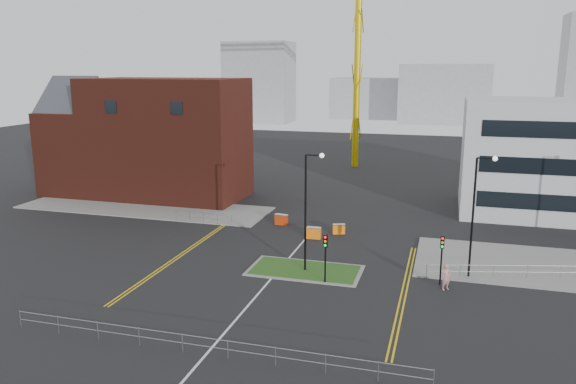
{
  "coord_description": "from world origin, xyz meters",
  "views": [
    {
      "loc": [
        12.0,
        -31.4,
        15.3
      ],
      "look_at": [
        -0.75,
        12.82,
        5.0
      ],
      "focal_mm": 35.0,
      "sensor_mm": 36.0,
      "label": 1
    }
  ],
  "objects": [
    {
      "name": "pavement_left",
      "position": [
        -20.0,
        22.0,
        0.06
      ],
      "size": [
        28.0,
        8.0,
        0.12
      ],
      "primitive_type": "cube",
      "color": "slate",
      "rests_on": "ground"
    },
    {
      "name": "pedestrian",
      "position": [
        12.41,
        7.17,
        0.94
      ],
      "size": [
        0.81,
        0.77,
        1.87
      ],
      "primitive_type": "imported",
      "rotation": [
        0.0,
        0.0,
        0.66
      ],
      "color": "#D18A87",
      "rests_on": "ground"
    },
    {
      "name": "skyline_a",
      "position": [
        -40.0,
        120.0,
        11.0
      ],
      "size": [
        18.0,
        12.0,
        22.0
      ],
      "primitive_type": "cube",
      "color": "gray",
      "rests_on": "ground"
    },
    {
      "name": "grass_island",
      "position": [
        2.0,
        8.0,
        0.06
      ],
      "size": [
        8.0,
        4.0,
        0.12
      ],
      "primitive_type": "cube",
      "color": "#1E4818",
      "rests_on": "ground"
    },
    {
      "name": "barrier_right",
      "position": [
        2.6,
        18.33,
        0.52
      ],
      "size": [
        1.19,
        0.76,
        0.95
      ],
      "color": "orange",
      "rests_on": "ground"
    },
    {
      "name": "pavement_right",
      "position": [
        22.0,
        14.0,
        0.06
      ],
      "size": [
        24.0,
        10.0,
        0.12
      ],
      "primitive_type": "cube",
      "color": "slate",
      "rests_on": "ground"
    },
    {
      "name": "traffic_light_island",
      "position": [
        4.0,
        5.98,
        2.57
      ],
      "size": [
        0.28,
        0.33,
        3.65
      ],
      "color": "black",
      "rests_on": "ground"
    },
    {
      "name": "yellow_right_b",
      "position": [
        9.8,
        6.0,
        0.01
      ],
      "size": [
        0.12,
        20.0,
        0.01
      ],
      "primitive_type": "cube",
      "color": "gold",
      "rests_on": "ground"
    },
    {
      "name": "streetlamp_island",
      "position": [
        2.22,
        8.0,
        5.41
      ],
      "size": [
        1.46,
        0.36,
        9.18
      ],
      "color": "black",
      "rests_on": "ground"
    },
    {
      "name": "traffic_light_right",
      "position": [
        12.0,
        7.98,
        2.57
      ],
      "size": [
        0.28,
        0.33,
        3.65
      ],
      "color": "black",
      "rests_on": "ground"
    },
    {
      "name": "railing_right",
      "position": [
        20.5,
        11.5,
        0.78
      ],
      "size": [
        19.05,
        5.05,
        1.1
      ],
      "color": "gray",
      "rests_on": "ground"
    },
    {
      "name": "yellow_left_a",
      "position": [
        -9.0,
        10.0,
        0.01
      ],
      "size": [
        0.12,
        24.0,
        0.01
      ],
      "primitive_type": "cube",
      "color": "gold",
      "rests_on": "ground"
    },
    {
      "name": "yellow_right_a",
      "position": [
        9.5,
        6.0,
        0.01
      ],
      "size": [
        0.12,
        20.0,
        0.01
      ],
      "primitive_type": "cube",
      "color": "gold",
      "rests_on": "ground"
    },
    {
      "name": "ground",
      "position": [
        0.0,
        0.0,
        0.0
      ],
      "size": [
        200.0,
        200.0,
        0.0
      ],
      "primitive_type": "plane",
      "color": "black",
      "rests_on": "ground"
    },
    {
      "name": "streetlamp_right_near",
      "position": [
        14.22,
        10.0,
        5.41
      ],
      "size": [
        1.46,
        0.36,
        9.18
      ],
      "color": "black",
      "rests_on": "ground"
    },
    {
      "name": "railing_front",
      "position": [
        0.0,
        -6.0,
        0.78
      ],
      "size": [
        24.05,
        0.05,
        1.1
      ],
      "color": "gray",
      "rests_on": "ground"
    },
    {
      "name": "railing_left",
      "position": [
        -11.0,
        18.0,
        0.74
      ],
      "size": [
        6.05,
        0.05,
        1.1
      ],
      "color": "gray",
      "rests_on": "ground"
    },
    {
      "name": "centre_line",
      "position": [
        0.0,
        2.0,
        0.01
      ],
      "size": [
        0.15,
        30.0,
        0.01
      ],
      "primitive_type": "cube",
      "color": "silver",
      "rests_on": "ground"
    },
    {
      "name": "island_kerb",
      "position": [
        2.0,
        8.0,
        0.04
      ],
      "size": [
        8.6,
        4.6,
        0.08
      ],
      "primitive_type": "cube",
      "color": "slate",
      "rests_on": "ground"
    },
    {
      "name": "barrier_left",
      "position": [
        -3.44,
        19.79,
        0.58
      ],
      "size": [
        1.33,
        0.6,
        1.08
      ],
      "color": "red",
      "rests_on": "ground"
    },
    {
      "name": "skyline_d",
      "position": [
        -8.0,
        140.0,
        6.0
      ],
      "size": [
        30.0,
        12.0,
        12.0
      ],
      "primitive_type": "cube",
      "color": "gray",
      "rests_on": "ground"
    },
    {
      "name": "skyline_b",
      "position": [
        10.0,
        130.0,
        8.0
      ],
      "size": [
        24.0,
        12.0,
        16.0
      ],
      "primitive_type": "cube",
      "color": "gray",
      "rests_on": "ground"
    },
    {
      "name": "barrier_mid",
      "position": [
        0.7,
        16.25,
        0.59
      ],
      "size": [
        1.29,
        0.45,
        1.08
      ],
      "color": "orange",
      "rests_on": "ground"
    },
    {
      "name": "brick_building",
      "position": [
        -22.97,
        28.0,
        6.85
      ],
      "size": [
        24.2,
        10.07,
        14.24
      ],
      "color": "#4F1D13",
      "rests_on": "ground"
    },
    {
      "name": "yellow_left_b",
      "position": [
        -8.7,
        10.0,
        0.01
      ],
      "size": [
        0.12,
        24.0,
        0.01
      ],
      "primitive_type": "cube",
      "color": "gold",
      "rests_on": "ground"
    }
  ]
}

